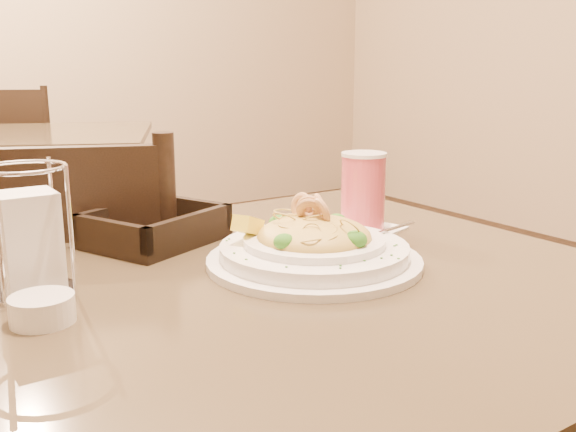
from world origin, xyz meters
TOP-DOWN VIEW (x-y plane):
  - main_table at (0.00, 0.00)m, footprint 0.90×0.90m
  - background_table at (0.17, 2.19)m, footprint 1.20×1.20m
  - dining_chair_near at (-0.19, 0.48)m, footprint 0.55×0.55m
  - dining_chair_far at (0.23, 2.98)m, footprint 0.56×0.56m
  - pasta_bowl at (0.04, 0.02)m, footprint 0.35×0.32m
  - drink_glass at (0.24, 0.14)m, footprint 0.15×0.15m
  - bread_basket at (-0.10, 0.27)m, footprint 0.25×0.23m
  - napkin_caddy at (-0.33, 0.12)m, footprint 0.11×0.11m
  - side_plate at (0.17, 0.19)m, footprint 0.19×0.19m
  - butter_ramekin at (-0.34, 0.02)m, footprint 0.10×0.10m

SIDE VIEW (x-z plane):
  - dining_chair_near at x=-0.19m, z-range 0.03..0.96m
  - dining_chair_far at x=0.23m, z-range 0.03..0.96m
  - main_table at x=0.00m, z-range 0.14..0.89m
  - background_table at x=0.17m, z-range 0.14..0.89m
  - side_plate at x=0.17m, z-range 0.75..0.76m
  - butter_ramekin at x=-0.34m, z-range 0.75..0.78m
  - bread_basket at x=-0.10m, z-range 0.74..0.80m
  - pasta_bowl at x=0.04m, z-range 0.73..0.83m
  - drink_glass at x=0.24m, z-range 0.75..0.89m
  - napkin_caddy at x=-0.33m, z-range 0.74..0.91m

